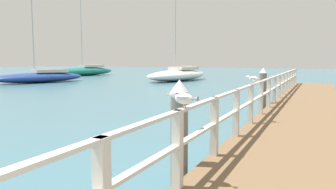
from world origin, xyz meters
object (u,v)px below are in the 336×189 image
(dock_piling_near, at_px, (179,133))
(dock_piling_far, at_px, (263,90))
(seagull_background, at_px, (253,79))
(boat_1, at_px, (178,75))
(seagull_foreground, at_px, (183,98))
(boat_0, at_px, (40,77))
(boat_2, at_px, (86,71))

(dock_piling_near, relative_size, dock_piling_far, 1.00)
(dock_piling_near, bearing_deg, dock_piling_far, 90.00)
(seagull_background, bearing_deg, boat_1, 51.19)
(dock_piling_near, height_order, seagull_background, dock_piling_near)
(dock_piling_near, bearing_deg, seagull_foreground, -62.64)
(dock_piling_near, height_order, seagull_foreground, dock_piling_near)
(dock_piling_far, bearing_deg, seagull_background, -84.65)
(dock_piling_far, relative_size, boat_0, 0.20)
(seagull_foreground, bearing_deg, boat_0, 59.47)
(seagull_background, height_order, boat_2, boat_2)
(boat_2, bearing_deg, boat_1, 178.26)
(seagull_foreground, distance_m, seagull_background, 4.84)
(seagull_foreground, distance_m, boat_1, 27.11)
(seagull_foreground, relative_size, seagull_background, 1.04)
(seagull_background, bearing_deg, dock_piling_far, 27.59)
(dock_piling_near, bearing_deg, boat_0, 142.00)
(dock_piling_near, xyz_separation_m, boat_1, (-10.64, 24.03, -0.30))
(dock_piling_far, bearing_deg, boat_1, 123.75)
(boat_0, bearing_deg, dock_piling_far, 178.45)
(dock_piling_far, height_order, seagull_background, dock_piling_far)
(seagull_foreground, xyz_separation_m, boat_2, (-26.16, 29.02, -0.95))
(seagull_foreground, bearing_deg, dock_piling_far, 10.59)
(boat_1, bearing_deg, seagull_foreground, 125.02)
(dock_piling_far, height_order, boat_0, boat_0)
(seagull_background, distance_m, boat_1, 22.77)
(seagull_foreground, height_order, boat_2, boat_2)
(seagull_background, relative_size, boat_1, 0.04)
(boat_2, bearing_deg, boat_0, 126.07)
(seagull_foreground, xyz_separation_m, boat_1, (-11.02, 24.75, -0.96))
(seagull_foreground, xyz_separation_m, boat_0, (-21.33, 17.09, -1.05))
(boat_2, bearing_deg, dock_piling_far, 155.94)
(dock_piling_near, relative_size, boat_1, 0.17)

